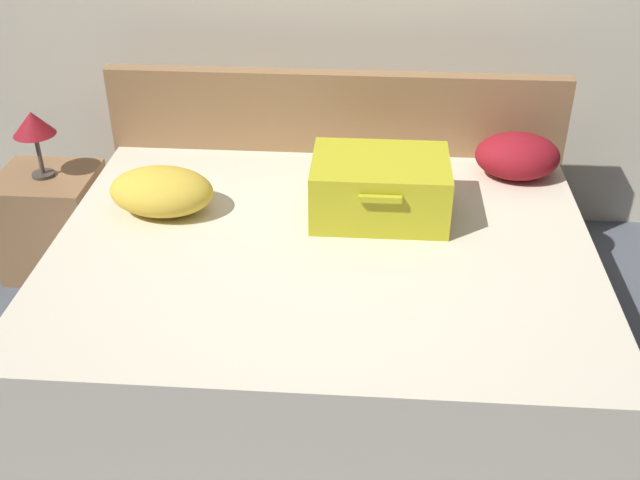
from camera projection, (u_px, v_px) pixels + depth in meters
The scene contains 8 objects.
ground_plane at pixel (315, 422), 2.89m from camera, with size 12.00×12.00×0.00m, color #4C515B.
bed at pixel (322, 302), 3.09m from camera, with size 2.07×1.63×0.53m, color beige.
headboard at pixel (335, 164), 3.71m from camera, with size 2.12×0.08×0.92m, color olive.
hard_case_large at pixel (379, 187), 3.09m from camera, with size 0.54×0.42×0.24m.
pillow_near_headboard at pixel (162, 191), 3.13m from camera, with size 0.43×0.30×0.18m, color gold.
pillow_center_head at pixel (517, 156), 3.39m from camera, with size 0.37×0.29×0.20m, color maroon.
nightstand at pixel (54, 222), 3.66m from camera, with size 0.44×0.40×0.49m, color olive.
table_lamp at pixel (33, 126), 3.40m from camera, with size 0.19×0.19×0.31m.
Camera 1 is at (0.17, -2.09, 2.10)m, focal length 43.40 mm.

